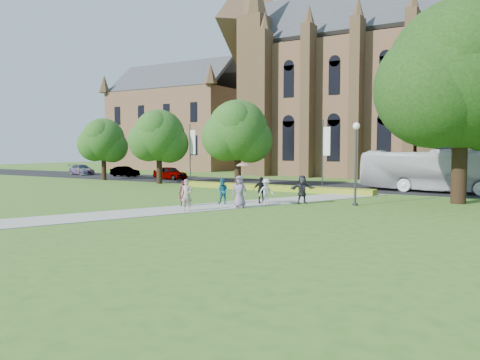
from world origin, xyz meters
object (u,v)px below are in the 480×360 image
Objects in this scene: large_tree at (462,74)px; car_1 at (125,171)px; car_2 at (82,170)px; car_0 at (170,173)px; tour_coach at (439,171)px; pedestrian_0 at (183,194)px; streetlamp at (356,153)px.

car_1 is at bearing 166.40° from large_tree.
car_0 is at bearing -80.13° from car_2.
large_tree is 48.66m from car_2.
pedestrian_0 is (-12.28, -18.05, -0.95)m from tour_coach.
tour_coach is 28.59m from car_0.
car_2 is 38.26m from pedestrian_0.
pedestrian_0 reaches higher than car_0.
large_tree is (5.50, 4.50, 5.07)m from streetlamp.
tour_coach reaches higher than car_1.
large_tree is at bearing -95.99° from car_0.
streetlamp is 8.73m from large_tree.
car_0 is 8.52m from car_1.
car_0 is at bearing 114.00° from pedestrian_0.
car_2 is at bearing 161.44° from streetlamp.
pedestrian_0 is at bearing -144.00° from large_tree.
streetlamp is at bearing 16.68° from pedestrian_0.
large_tree reaches higher than car_2.
tour_coach is 37.03m from car_1.
car_1 is at bearing 89.39° from car_0.
tour_coach is 8.07× the size of pedestrian_0.
large_tree is at bearing 39.29° from streetlamp.
car_2 is (-7.93, -0.01, 0.04)m from car_1.
car_0 is at bearing 93.56° from tour_coach.
large_tree is 19.44m from pedestrian_0.
tour_coach is 2.86× the size of car_0.
pedestrian_0 is (-14.49, -10.53, -7.55)m from large_tree.
car_1 is (-33.68, 13.98, -2.64)m from streetlamp.
streetlamp is 1.19× the size of car_0.
streetlamp is 11.11m from pedestrian_0.
streetlamp is 0.40× the size of large_tree.
tour_coach is 3.25× the size of car_1.
large_tree is 10.25m from tour_coach.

